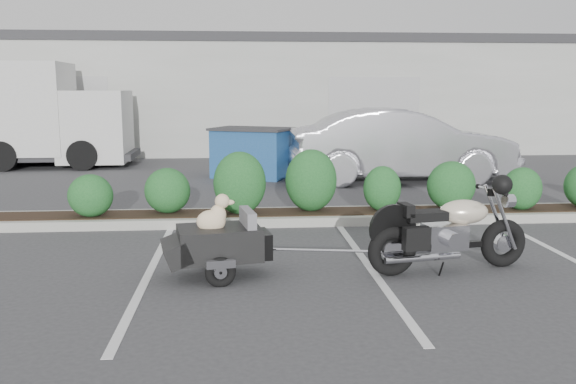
{
  "coord_description": "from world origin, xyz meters",
  "views": [
    {
      "loc": [
        -0.39,
        -7.79,
        2.18
      ],
      "look_at": [
        0.28,
        0.7,
        0.75
      ],
      "focal_mm": 38.0,
      "sensor_mm": 36.0,
      "label": 1
    }
  ],
  "objects": [
    {
      "name": "ground",
      "position": [
        0.0,
        0.0,
        0.0
      ],
      "size": [
        90.0,
        90.0,
        0.0
      ],
      "primitive_type": "plane",
      "color": "#38383A",
      "rests_on": "ground"
    },
    {
      "name": "planter_kerb",
      "position": [
        1.0,
        2.2,
        0.07
      ],
      "size": [
        12.0,
        1.0,
        0.15
      ],
      "primitive_type": "cube",
      "color": "#9E9E93",
      "rests_on": "ground"
    },
    {
      "name": "building",
      "position": [
        0.0,
        17.0,
        2.0
      ],
      "size": [
        26.0,
        10.0,
        4.0
      ],
      "primitive_type": "cube",
      "color": "#9EA099",
      "rests_on": "ground"
    },
    {
      "name": "motorcycle",
      "position": [
        2.12,
        -0.81,
        0.48
      ],
      "size": [
        2.09,
        0.84,
        1.21
      ],
      "rotation": [
        0.0,
        0.0,
        0.17
      ],
      "color": "black",
      "rests_on": "ground"
    },
    {
      "name": "pet_trailer",
      "position": [
        -0.66,
        -0.79,
        0.42
      ],
      "size": [
        1.7,
        0.97,
        1.0
      ],
      "rotation": [
        0.0,
        0.0,
        0.17
      ],
      "color": "black",
      "rests_on": "ground"
    },
    {
      "name": "sedan",
      "position": [
        3.45,
        6.46,
        0.87
      ],
      "size": [
        5.3,
        1.86,
        1.75
      ],
      "primitive_type": "imported",
      "rotation": [
        0.0,
        0.0,
        1.57
      ],
      "color": "#BAB8C0",
      "rests_on": "ground"
    },
    {
      "name": "dumpster",
      "position": [
        -0.09,
        7.5,
        0.63
      ],
      "size": [
        2.26,
        1.97,
        1.25
      ],
      "rotation": [
        0.0,
        0.0,
        -0.43
      ],
      "color": "navy",
      "rests_on": "ground"
    },
    {
      "name": "delivery_truck",
      "position": [
        -6.67,
        10.15,
        1.41
      ],
      "size": [
        6.48,
        2.4,
        2.94
      ],
      "rotation": [
        0.0,
        0.0,
        0.02
      ],
      "color": "beige",
      "rests_on": "ground"
    }
  ]
}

